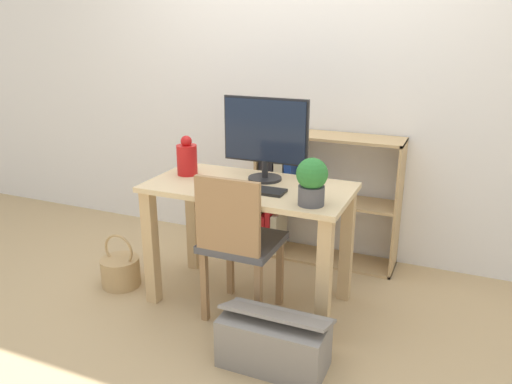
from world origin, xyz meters
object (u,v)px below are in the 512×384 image
object	(u,v)px
monitor	(265,134)
basket	(121,270)
vase	(187,158)
bookshelf	(301,196)
chair	(238,241)
storage_box	(274,341)
keyboard	(252,189)
potted_plant	(312,180)

from	to	relation	value
monitor	basket	size ratio (longest dim) A/B	1.45
vase	bookshelf	xyz separation A→B (m)	(0.50, 0.68, -0.38)
vase	basket	bearing A→B (deg)	-152.56
monitor	chair	world-z (taller)	monitor
basket	storage_box	bearing A→B (deg)	-16.81
basket	monitor	bearing A→B (deg)	18.62
keyboard	basket	world-z (taller)	keyboard
keyboard	bookshelf	bearing A→B (deg)	88.61
monitor	storage_box	xyz separation A→B (m)	(0.32, -0.65, -0.87)
keyboard	bookshelf	world-z (taller)	bookshelf
vase	basket	distance (m)	0.86
potted_plant	storage_box	world-z (taller)	potted_plant
monitor	keyboard	size ratio (longest dim) A/B	1.39
chair	monitor	bearing A→B (deg)	77.79
keyboard	bookshelf	xyz separation A→B (m)	(0.02, 0.81, -0.29)
basket	vase	bearing A→B (deg)	27.44
potted_plant	bookshelf	xyz separation A→B (m)	(-0.34, 0.90, -0.41)
monitor	potted_plant	world-z (taller)	monitor
monitor	chair	bearing A→B (deg)	-93.42
monitor	bookshelf	size ratio (longest dim) A/B	0.52
basket	storage_box	xyz separation A→B (m)	(1.19, -0.36, 0.03)
vase	basket	size ratio (longest dim) A/B	0.68
potted_plant	bookshelf	size ratio (longest dim) A/B	0.25
chair	basket	bearing A→B (deg)	168.60
monitor	storage_box	size ratio (longest dim) A/B	0.96
vase	potted_plant	distance (m)	0.88
monitor	basket	xyz separation A→B (m)	(-0.87, -0.29, -0.90)
vase	chair	world-z (taller)	vase
chair	storage_box	world-z (taller)	chair
monitor	keyboard	world-z (taller)	monitor
bookshelf	basket	size ratio (longest dim) A/B	2.79
monitor	chair	xyz separation A→B (m)	(-0.02, -0.33, -0.52)
vase	storage_box	world-z (taller)	vase
monitor	basket	world-z (taller)	monitor
vase	potted_plant	world-z (taller)	potted_plant
monitor	vase	distance (m)	0.51
potted_plant	basket	world-z (taller)	potted_plant
potted_plant	storage_box	distance (m)	0.80
chair	basket	distance (m)	0.93
chair	basket	size ratio (longest dim) A/B	2.45
bookshelf	storage_box	size ratio (longest dim) A/B	1.85
potted_plant	chair	world-z (taller)	potted_plant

